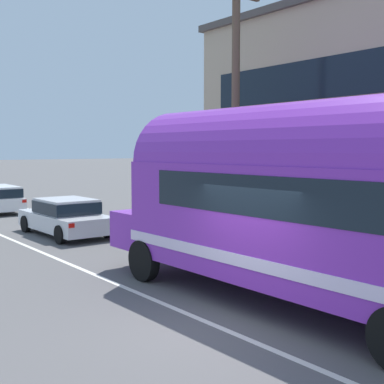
# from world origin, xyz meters

# --- Properties ---
(ground_plane) EXTENTS (300.00, 300.00, 0.00)m
(ground_plane) POSITION_xyz_m (0.00, 0.00, 0.00)
(ground_plane) COLOR #565454
(lane_markings) EXTENTS (3.96, 80.00, 0.01)m
(lane_markings) POSITION_xyz_m (1.77, 12.00, 0.00)
(lane_markings) COLOR silver
(lane_markings) RESTS_ON ground
(utility_pole) EXTENTS (1.80, 0.24, 8.50)m
(utility_pole) POSITION_xyz_m (4.47, 4.46, 4.42)
(utility_pole) COLOR brown
(utility_pole) RESTS_ON ground
(painted_bus) EXTENTS (2.73, 11.15, 4.12)m
(painted_bus) POSITION_xyz_m (1.93, -0.62, 2.30)
(painted_bus) COLOR purple
(painted_bus) RESTS_ON ground
(car_lead) EXTENTS (2.07, 4.63, 1.37)m
(car_lead) POSITION_xyz_m (1.93, 10.97, 0.74)
(car_lead) COLOR silver
(car_lead) RESTS_ON ground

